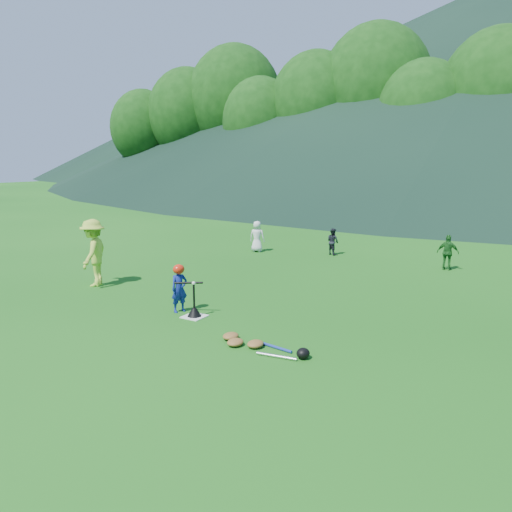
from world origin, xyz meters
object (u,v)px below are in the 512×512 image
at_px(home_plate, 194,316).
at_px(fielder_a, 257,236).
at_px(fielder_c, 448,253).
at_px(adult_coach, 94,253).
at_px(fielder_b, 333,241).
at_px(equipment_pile, 255,344).
at_px(batter_child, 179,289).
at_px(batting_tee, 194,311).

bearing_deg(home_plate, fielder_a, 111.39).
bearing_deg(fielder_a, fielder_c, 169.87).
distance_m(adult_coach, fielder_b, 8.16).
bearing_deg(adult_coach, equipment_pile, 46.74).
xyz_separation_m(batter_child, equipment_pile, (2.52, -0.94, -0.45)).
bearing_deg(home_plate, adult_coach, 169.22).
xyz_separation_m(batter_child, fielder_b, (0.25, 7.90, -0.05)).
height_order(batter_child, fielder_c, fielder_c).
distance_m(home_plate, batting_tee, 0.12).
height_order(batter_child, fielder_a, fielder_a).
xyz_separation_m(batter_child, fielder_c, (4.15, 7.44, 0.02)).
distance_m(home_plate, adult_coach, 4.07).
bearing_deg(adult_coach, fielder_b, 124.82).
xyz_separation_m(home_plate, fielder_b, (-0.25, 8.03, 0.46)).
relative_size(home_plate, adult_coach, 0.26).
distance_m(fielder_a, fielder_c, 6.46).
relative_size(home_plate, batter_child, 0.44).
bearing_deg(equipment_pile, home_plate, 158.00).
bearing_deg(home_plate, fielder_b, 91.79).
xyz_separation_m(batter_child, adult_coach, (-3.40, 0.61, 0.36)).
bearing_deg(fielder_c, batter_child, 57.52).
height_order(adult_coach, fielder_a, adult_coach).
bearing_deg(batter_child, home_plate, -82.19).
bearing_deg(fielder_b, fielder_c, -160.56).
bearing_deg(fielder_a, adult_coach, 66.28).
height_order(fielder_b, equipment_pile, fielder_b).
bearing_deg(equipment_pile, fielder_c, 78.96).
xyz_separation_m(home_plate, fielder_c, (3.64, 7.56, 0.52)).
bearing_deg(equipment_pile, batter_child, 159.49).
bearing_deg(fielder_a, batting_tee, 97.50).
bearing_deg(adult_coach, home_plate, 50.69).
xyz_separation_m(home_plate, equipment_pile, (2.01, -0.81, 0.06)).
xyz_separation_m(home_plate, batting_tee, (0.00, 0.00, 0.12)).
distance_m(home_plate, fielder_a, 7.69).
height_order(fielder_c, equipment_pile, fielder_c).
xyz_separation_m(home_plate, adult_coach, (-3.91, 0.74, 0.87)).
xyz_separation_m(adult_coach, equipment_pile, (5.92, -1.56, -0.81)).
relative_size(batter_child, fielder_c, 0.97).
relative_size(adult_coach, fielder_a, 1.59).
height_order(batting_tee, equipment_pile, batting_tee).
relative_size(fielder_b, fielder_c, 0.87).
distance_m(home_plate, fielder_b, 8.04).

